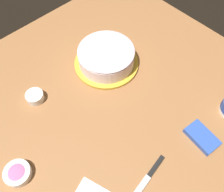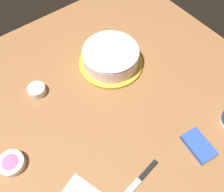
{
  "view_description": "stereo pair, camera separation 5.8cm",
  "coord_description": "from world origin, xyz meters",
  "px_view_note": "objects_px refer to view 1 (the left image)",
  "views": [
    {
      "loc": [
        -0.32,
        0.32,
        0.93
      ],
      "look_at": [
        0.09,
        -0.07,
        0.04
      ],
      "focal_mm": 39.16,
      "sensor_mm": 36.0,
      "label": 1
    },
    {
      "loc": [
        -0.36,
        0.28,
        0.93
      ],
      "look_at": [
        0.09,
        -0.07,
        0.04
      ],
      "focal_mm": 39.16,
      "sensor_mm": 36.0,
      "label": 2
    }
  ],
  "objects_px": {
    "frosted_cake": "(106,57)",
    "spreading_knife": "(149,176)",
    "sprinkle_bowl_pink": "(17,173)",
    "candy_box_lower": "(202,137)",
    "sprinkle_bowl_blue": "(35,96)"
  },
  "relations": [
    {
      "from": "sprinkle_bowl_blue",
      "to": "candy_box_lower",
      "type": "bearing_deg",
      "value": -148.32
    },
    {
      "from": "spreading_knife",
      "to": "sprinkle_bowl_blue",
      "type": "relative_size",
      "value": 3.01
    },
    {
      "from": "frosted_cake",
      "to": "sprinkle_bowl_pink",
      "type": "relative_size",
      "value": 3.12
    },
    {
      "from": "sprinkle_bowl_blue",
      "to": "sprinkle_bowl_pink",
      "type": "bearing_deg",
      "value": 135.39
    },
    {
      "from": "frosted_cake",
      "to": "candy_box_lower",
      "type": "xyz_separation_m",
      "value": [
        -0.55,
        -0.01,
        -0.04
      ]
    },
    {
      "from": "sprinkle_bowl_pink",
      "to": "sprinkle_bowl_blue",
      "type": "relative_size",
      "value": 1.27
    },
    {
      "from": "candy_box_lower",
      "to": "spreading_knife",
      "type": "bearing_deg",
      "value": 87.82
    },
    {
      "from": "spreading_knife",
      "to": "sprinkle_bowl_pink",
      "type": "height_order",
      "value": "sprinkle_bowl_pink"
    },
    {
      "from": "sprinkle_bowl_blue",
      "to": "candy_box_lower",
      "type": "xyz_separation_m",
      "value": [
        -0.62,
        -0.38,
        -0.01
      ]
    },
    {
      "from": "frosted_cake",
      "to": "sprinkle_bowl_pink",
      "type": "bearing_deg",
      "value": 105.78
    },
    {
      "from": "spreading_knife",
      "to": "sprinkle_bowl_pink",
      "type": "bearing_deg",
      "value": 45.7
    },
    {
      "from": "frosted_cake",
      "to": "spreading_knife",
      "type": "xyz_separation_m",
      "value": [
        -0.51,
        0.25,
        -0.05
      ]
    },
    {
      "from": "candy_box_lower",
      "to": "sprinkle_bowl_pink",
      "type": "bearing_deg",
      "value": 65.26
    },
    {
      "from": "spreading_knife",
      "to": "candy_box_lower",
      "type": "distance_m",
      "value": 0.27
    },
    {
      "from": "sprinkle_bowl_blue",
      "to": "candy_box_lower",
      "type": "distance_m",
      "value": 0.73
    }
  ]
}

